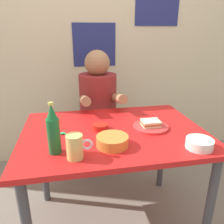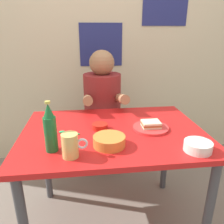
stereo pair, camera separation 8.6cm
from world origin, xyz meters
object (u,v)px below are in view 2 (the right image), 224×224
Objects in this scene: person_seated at (102,98)px; plate_orange at (151,128)px; dining_table at (113,144)px; stool at (103,140)px; beer_bottle at (50,129)px; beer_mug at (71,145)px; sambal_bowl_red at (100,126)px; sandwich at (151,124)px.

person_seated is 0.68m from plate_orange.
dining_table is 0.70m from stool.
beer_mug is at bearing -35.91° from beer_bottle.
beer_bottle is (-0.32, -0.82, 0.09)m from person_seated.
sambal_bowl_red is (0.26, 0.23, -0.10)m from beer_bottle.
plate_orange is 0.55m from beer_mug.
dining_table is at bearing 49.27° from beer_mug.
stool is 2.05× the size of plate_orange.
person_seated reaches higher than beer_mug.
beer_bottle reaches higher than beer_mug.
stool is 4.09× the size of sandwich.
beer_mug reaches higher than dining_table.
sandwich is at bearing -2.32° from dining_table.
dining_table is 0.45m from beer_bottle.
sandwich is 0.31m from sambal_bowl_red.
beer_mug is at bearing -117.83° from sambal_bowl_red.
person_seated reaches higher than sambal_bowl_red.
beer_mug is 0.48× the size of beer_bottle.
beer_bottle is at bearing -148.66° from dining_table.
beer_mug is 1.31× the size of sambal_bowl_red.
stool is at bearing 111.21° from plate_orange.
beer_bottle is (-0.10, 0.07, 0.06)m from beer_mug.
dining_table is at bearing -19.27° from sambal_bowl_red.
beer_mug is (-0.22, -0.90, 0.03)m from person_seated.
beer_mug is (-0.47, -0.27, 0.03)m from sandwich.
beer_bottle is at bearing -161.09° from sandwich.
sandwich is 0.61m from beer_bottle.
sandwich is (0.23, -0.01, 0.13)m from dining_table.
person_seated reaches higher than beer_bottle.
person_seated is at bearing 111.56° from plate_orange.
person_seated is at bearing 68.59° from beer_bottle.
sambal_bowl_red is at bearing 160.73° from dining_table.
sambal_bowl_red is (-0.06, -0.60, 0.41)m from stool.
plate_orange is (0.25, -0.64, 0.40)m from stool.
sandwich is 0.54m from beer_mug.
sandwich is at bearing 29.48° from beer_mug.
dining_table is 0.27m from sandwich.
sandwich is (0.25, -0.63, 0.01)m from person_seated.
sambal_bowl_red is at bearing -96.06° from stool.
sambal_bowl_red is (-0.08, 0.03, 0.11)m from dining_table.
dining_table is at bearing 177.68° from plate_orange.
beer_bottle is at bearing -111.41° from person_seated.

